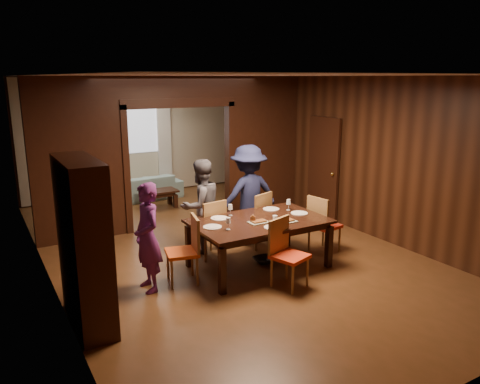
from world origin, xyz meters
TOP-DOWN VIEW (x-y plane):
  - floor at (0.00, 0.00)m, footprint 9.00×9.00m
  - ceiling at (0.00, 0.00)m, footprint 5.50×9.00m
  - room_walls at (0.00, 1.89)m, footprint 5.52×9.01m
  - person_purple at (-1.60, -0.98)m, footprint 0.38×0.56m
  - person_grey at (-0.33, 0.00)m, footprint 0.87×0.73m
  - person_navy at (0.57, -0.05)m, footprint 1.14×0.67m
  - sofa at (-0.13, 3.85)m, footprint 2.05×0.92m
  - serving_bowl at (0.31, -0.98)m, footprint 0.34×0.34m
  - dining_table at (0.14, -1.07)m, footprint 2.03×1.26m
  - coffee_table at (0.02, 2.94)m, footprint 0.80×0.50m
  - chair_left at (-1.11, -1.00)m, footprint 0.53×0.53m
  - chair_right at (1.46, -1.05)m, footprint 0.51×0.51m
  - chair_far_l at (-0.34, -0.29)m, footprint 0.50×0.50m
  - chair_far_r at (0.58, -0.23)m, footprint 0.56×0.56m
  - chair_near at (0.13, -1.89)m, footprint 0.56×0.56m
  - hutch at (-2.53, -1.50)m, footprint 0.40×1.20m
  - door_right at (2.70, 0.50)m, footprint 0.06×0.90m
  - window_far at (0.00, 4.44)m, footprint 1.20×0.03m
  - curtain_left at (-0.75, 4.40)m, footprint 0.35×0.06m
  - curtain_right at (0.75, 4.40)m, footprint 0.35×0.06m
  - plate_left at (-0.64, -1.03)m, footprint 0.27×0.27m
  - plate_far_l at (-0.35, -0.70)m, footprint 0.27×0.27m
  - plate_far_r at (0.63, -0.67)m, footprint 0.27×0.27m
  - plate_right at (0.88, -1.10)m, footprint 0.27×0.27m
  - plate_near at (0.12, -1.49)m, footprint 0.27×0.27m
  - platter_a at (0.06, -1.19)m, footprint 0.30×0.20m
  - platter_b at (0.44, -1.36)m, footprint 0.30×0.20m
  - wineglass_left at (-0.49, -1.24)m, footprint 0.08×0.08m
  - wineglass_far at (-0.12, -0.64)m, footprint 0.08×0.08m
  - wineglass_right at (0.85, -0.85)m, footprint 0.08×0.08m
  - tumbler at (0.22, -1.38)m, footprint 0.07×0.07m
  - condiment_jar at (-0.00, -1.12)m, footprint 0.08×0.08m

SIDE VIEW (x-z plane):
  - floor at x=0.00m, z-range 0.00..0.00m
  - coffee_table at x=0.02m, z-range 0.00..0.40m
  - sofa at x=-0.13m, z-range 0.00..0.58m
  - dining_table at x=0.14m, z-range 0.00..0.76m
  - chair_left at x=-1.11m, z-range 0.00..0.97m
  - chair_right at x=1.46m, z-range 0.00..0.97m
  - chair_far_l at x=-0.34m, z-range 0.00..0.97m
  - chair_far_r at x=0.58m, z-range 0.00..0.97m
  - chair_near at x=0.13m, z-range 0.00..0.97m
  - person_purple at x=-1.60m, z-range 0.00..1.52m
  - plate_left at x=-0.64m, z-range 0.76..0.77m
  - plate_far_l at x=-0.35m, z-range 0.76..0.77m
  - plate_far_r at x=0.63m, z-range 0.76..0.77m
  - plate_right at x=0.88m, z-range 0.76..0.77m
  - plate_near at x=0.12m, z-range 0.76..0.77m
  - platter_a at x=0.06m, z-range 0.76..0.80m
  - platter_b at x=0.44m, z-range 0.76..0.80m
  - person_grey at x=-0.33m, z-range 0.00..1.58m
  - serving_bowl at x=0.31m, z-range 0.76..0.84m
  - condiment_jar at x=0.00m, z-range 0.76..0.87m
  - tumbler at x=0.22m, z-range 0.76..0.90m
  - wineglass_left at x=-0.49m, z-range 0.76..0.94m
  - wineglass_far at x=-0.12m, z-range 0.76..0.94m
  - wineglass_right at x=0.85m, z-range 0.76..0.94m
  - person_navy at x=0.57m, z-range 0.00..1.75m
  - hutch at x=-2.53m, z-range 0.00..2.00m
  - door_right at x=2.70m, z-range 0.00..2.10m
  - curtain_left at x=-0.75m, z-range 0.05..2.45m
  - curtain_right at x=0.75m, z-range 0.05..2.45m
  - room_walls at x=0.00m, z-range 0.06..2.96m
  - window_far at x=0.00m, z-range 1.05..2.35m
  - ceiling at x=0.00m, z-range 2.89..2.91m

